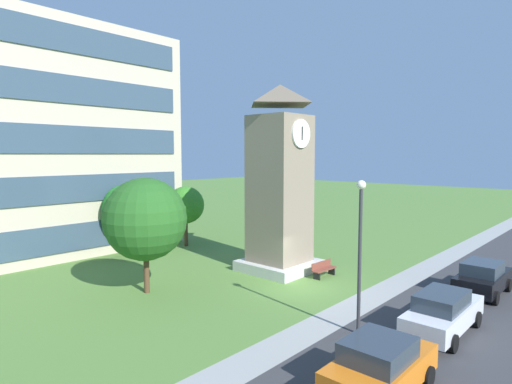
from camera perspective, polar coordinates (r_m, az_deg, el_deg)
ground_plane at (r=22.89m, az=5.81°, el=-12.81°), size 160.00×160.00×0.00m
street_asphalt at (r=19.54m, az=25.77°, el=-16.49°), size 120.00×7.20×0.01m
kerb_strip at (r=21.09m, az=13.86°, el=-14.51°), size 120.00×1.60×0.01m
office_building at (r=36.39m, az=-30.05°, el=5.94°), size 19.84×14.85×16.00m
clock_tower at (r=25.28m, az=3.24°, el=0.50°), size 4.03×4.03×11.14m
park_bench at (r=24.91m, az=9.14°, el=-10.26°), size 1.82×0.57×0.88m
street_lamp at (r=16.80m, az=13.93°, el=-6.34°), size 0.36×0.36×6.05m
tree_streetside at (r=32.61m, az=-9.53°, el=-1.76°), size 2.85×2.85×4.62m
tree_near_tower at (r=21.91m, az=-14.78°, el=-3.59°), size 4.19×4.19×5.89m
tree_by_building at (r=30.29m, az=-17.25°, el=-1.99°), size 3.12×3.12×5.00m
parked_car_orange at (r=13.81m, az=16.48°, el=-21.64°), size 4.04×2.07×1.69m
parked_car_white at (r=18.67m, az=24.02°, el=-14.64°), size 4.78×1.90×1.69m
parked_car_black at (r=24.40m, az=28.40°, el=-10.17°), size 4.25×1.99×1.69m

